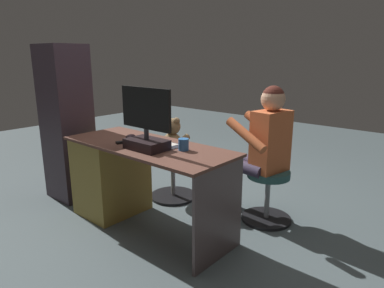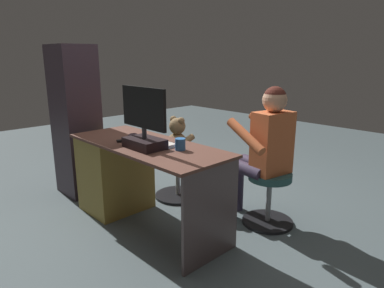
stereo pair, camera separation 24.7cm
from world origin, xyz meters
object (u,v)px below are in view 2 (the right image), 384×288
Objects in this scene: teddy_bear at (178,137)px; monitor at (144,127)px; computer_mouse at (133,135)px; person at (264,143)px; office_chair_teddy at (178,173)px; tv_remote at (126,140)px; visitor_chair at (269,194)px; cup at (180,144)px; keyboard at (154,141)px; desk at (121,172)px.

monitor is at bearing 119.47° from teddy_bear.
monitor is 0.41m from computer_mouse.
computer_mouse is 0.08× the size of person.
office_chair_teddy is 0.37m from teddy_bear.
tv_remote is at bearing 99.83° from teddy_bear.
visitor_chair is 0.44m from person.
visitor_chair is (-0.98, -0.18, 0.01)m from office_chair_teddy.
office_chair_teddy and visitor_chair have the same top height.
office_chair_teddy is 1.02× the size of visitor_chair.
visitor_chair is at bearing -124.09° from monitor.
computer_mouse is at bearing 93.21° from teddy_bear.
cup is (-0.60, -0.02, 0.03)m from computer_mouse.
teddy_bear is at bearing -40.69° from cup.
keyboard is 1.11× the size of teddy_bear.
monitor is at bearing 169.94° from desk.
monitor is at bearing 33.98° from cup.
desk is 3.96× the size of teddy_bear.
desk is 2.96× the size of monitor.
keyboard is 0.91m from person.
monitor reaches higher than cup.
teddy_bear reaches higher than office_chair_teddy.
cup reaches higher than tv_remote.
monitor is 0.31m from cup.
keyboard is 0.78m from office_chair_teddy.
keyboard is 4.38× the size of computer_mouse.
computer_mouse reaches higher than office_chair_teddy.
computer_mouse is 0.21× the size of visitor_chair.
desk is 15.63× the size of computer_mouse.
person reaches higher than office_chair_teddy.
computer_mouse is at bearing -20.63° from monitor.
computer_mouse is at bearing 39.22° from person.
tv_remote is 0.84m from office_chair_teddy.
tv_remote is at bearing 44.78° from visitor_chair.
tv_remote is at bearing 160.92° from desk.
tv_remote is (-0.23, 0.08, 0.35)m from desk.
teddy_bear is at bearing -100.49° from desk.
office_chair_teddy is (0.39, -0.68, -0.63)m from monitor.
teddy_bear is (-0.00, -0.01, 0.37)m from office_chair_teddy.
teddy_bear reaches higher than visitor_chair.
office_chair_teddy is at bearing -60.66° from tv_remote.
visitor_chair is 0.39× the size of person.
monitor is (-0.51, 0.09, 0.50)m from desk.
teddy_bear is 0.32× the size of person.
monitor is 1.01m from office_chair_teddy.
computer_mouse is 1.28m from visitor_chair.
monitor reaches higher than teddy_bear.
cup is 0.24× the size of teddy_bear.
keyboard is (0.08, -0.15, -0.15)m from monitor.
monitor is 1.21m from visitor_chair.
computer_mouse reaches higher than keyboard.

